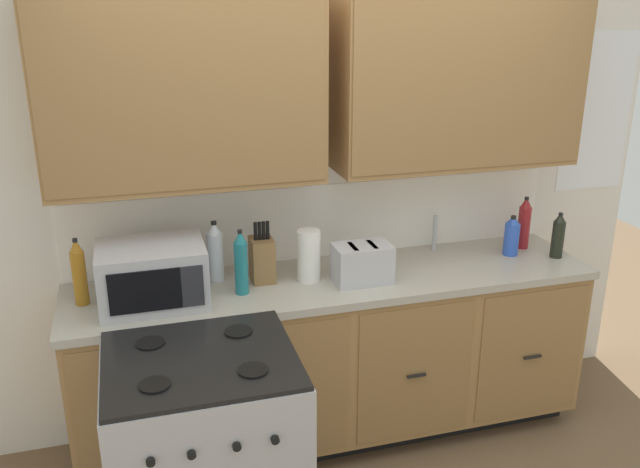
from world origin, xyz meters
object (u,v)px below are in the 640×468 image
(microwave, at_px, (152,275))
(bottle_teal, at_px, (241,263))
(stove_range, at_px, (207,457))
(paper_towel_roll, at_px, (309,255))
(knife_block, at_px, (262,259))
(bottle_amber, at_px, (79,272))
(bottle_clear, at_px, (215,252))
(bottle_red, at_px, (524,223))
(toaster, at_px, (362,263))
(bottle_dark, at_px, (558,236))
(bottle_blue, at_px, (512,236))

(microwave, height_order, bottle_teal, bottle_teal)
(stove_range, relative_size, paper_towel_roll, 3.65)
(knife_block, bearing_deg, microwave, -168.06)
(microwave, bearing_deg, bottle_amber, 165.84)
(paper_towel_roll, xyz_separation_m, bottle_teal, (-0.35, -0.06, 0.03))
(bottle_teal, bearing_deg, bottle_clear, 116.44)
(bottle_red, xyz_separation_m, bottle_teal, (-1.61, -0.17, 0.01))
(toaster, bearing_deg, microwave, 178.04)
(paper_towel_roll, relative_size, bottle_red, 0.88)
(bottle_dark, bearing_deg, bottle_clear, 173.67)
(bottle_red, distance_m, bottle_dark, 0.20)
(stove_range, xyz_separation_m, knife_block, (0.39, 0.69, 0.57))
(bottle_clear, bearing_deg, bottle_amber, -171.02)
(bottle_teal, bearing_deg, bottle_red, 5.92)
(microwave, height_order, toaster, microwave)
(knife_block, height_order, bottle_amber, bottle_amber)
(toaster, bearing_deg, bottle_amber, 175.04)
(bottle_amber, xyz_separation_m, bottle_dark, (2.44, -0.10, -0.03))
(knife_block, bearing_deg, bottle_clear, 162.76)
(stove_range, bearing_deg, toaster, 32.35)
(knife_block, distance_m, bottle_blue, 1.37)
(bottle_teal, bearing_deg, paper_towel_roll, 10.48)
(bottle_amber, bearing_deg, toaster, -4.96)
(stove_range, xyz_separation_m, bottle_amber, (-0.46, 0.66, 0.61))
(bottle_amber, bearing_deg, microwave, -14.16)
(stove_range, bearing_deg, knife_block, 60.50)
(bottle_dark, relative_size, bottle_clear, 0.81)
(stove_range, bearing_deg, bottle_clear, 77.11)
(microwave, height_order, paper_towel_roll, microwave)
(bottle_blue, bearing_deg, bottle_amber, -179.99)
(toaster, relative_size, bottle_blue, 1.27)
(stove_range, distance_m, bottle_teal, 0.88)
(microwave, distance_m, bottle_red, 2.03)
(toaster, relative_size, knife_block, 0.90)
(stove_range, height_order, toaster, toaster)
(microwave, bearing_deg, bottle_teal, -1.36)
(bottle_teal, xyz_separation_m, bottle_blue, (1.49, 0.09, -0.05))
(paper_towel_roll, height_order, bottle_dark, paper_towel_roll)
(bottle_teal, height_order, bottle_amber, same)
(knife_block, height_order, bottle_clear, knife_block)
(stove_range, distance_m, bottle_red, 2.11)
(bottle_clear, bearing_deg, bottle_teal, -63.56)
(stove_range, relative_size, bottle_blue, 4.29)
(bottle_red, height_order, bottle_dark, bottle_red)
(bottle_teal, bearing_deg, knife_block, 44.55)
(bottle_clear, bearing_deg, bottle_red, -0.75)
(bottle_teal, height_order, bottle_blue, bottle_teal)
(knife_block, xyz_separation_m, paper_towel_roll, (0.22, -0.06, 0.01))
(bottle_dark, bearing_deg, microwave, 179.45)
(paper_towel_roll, relative_size, bottle_clear, 0.84)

